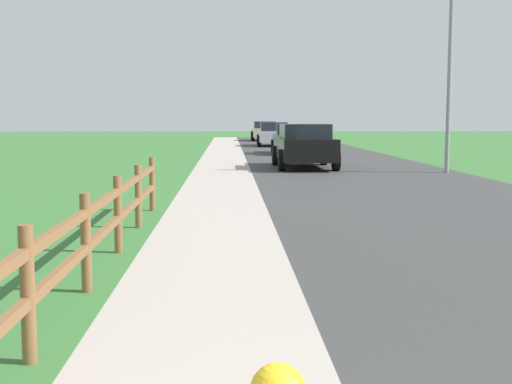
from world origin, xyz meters
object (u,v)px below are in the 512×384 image
(parked_car_silver, at_px, (274,134))
(parked_suv_black, at_px, (304,145))
(street_lamp, at_px, (453,43))
(parked_car_blue, at_px, (292,139))
(parked_car_beige, at_px, (265,131))

(parked_car_silver, bearing_deg, parked_suv_black, -90.43)
(parked_suv_black, xyz_separation_m, parked_car_silver, (0.14, 18.49, -0.06))
(street_lamp, bearing_deg, parked_car_silver, 102.00)
(parked_suv_black, bearing_deg, street_lamp, -27.12)
(parked_car_silver, relative_size, street_lamp, 0.63)
(parked_car_blue, relative_size, street_lamp, 0.60)
(parked_suv_black, bearing_deg, parked_car_beige, 89.84)
(parked_car_silver, distance_m, parked_car_beige, 9.61)
(parked_suv_black, bearing_deg, parked_car_blue, 87.13)
(parked_car_silver, height_order, parked_car_beige, parked_car_silver)
(parked_car_silver, bearing_deg, street_lamp, -78.00)
(parked_suv_black, height_order, street_lamp, street_lamp)
(parked_suv_black, height_order, parked_car_beige, parked_suv_black)
(parked_suv_black, height_order, parked_car_silver, parked_suv_black)
(parked_car_beige, bearing_deg, parked_car_blue, -88.79)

